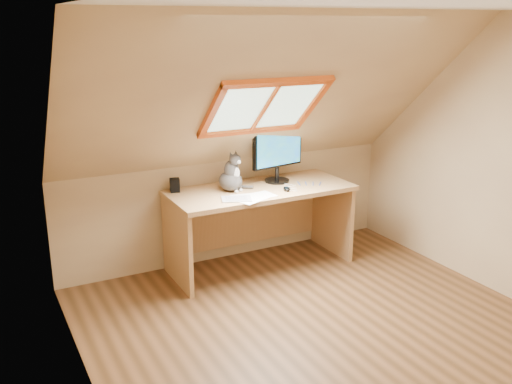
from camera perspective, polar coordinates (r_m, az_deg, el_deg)
ground at (r=4.56m, az=7.17°, el=-13.90°), size 3.50×3.50×0.00m
room_shell at (r=3.96m, az=8.67°, el=3.65°), size 3.52×3.52×2.41m
desk at (r=5.53m, az=0.03°, el=-1.74°), size 1.75×0.77×0.80m
monitor at (r=5.53m, az=2.17°, el=4.04°), size 0.57×0.24×0.53m
cat at (r=5.28m, az=-2.50°, el=1.58°), size 0.29×0.31×0.39m
desk_speaker at (r=5.31m, az=-8.13°, el=0.68°), size 0.11×0.11×0.13m
graphics_tablet at (r=5.04m, az=-1.97°, el=-0.71°), size 0.31×0.26×0.01m
mouse at (r=5.31m, az=3.10°, el=0.33°), size 0.10×0.13×0.04m
papers at (r=5.11m, az=0.22°, el=-0.50°), size 0.35×0.30×0.01m
cables at (r=5.49m, az=4.64°, el=0.69°), size 0.51×0.26×0.01m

